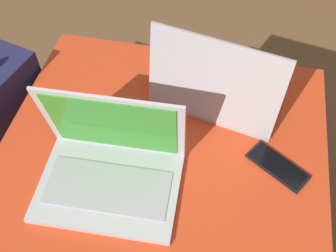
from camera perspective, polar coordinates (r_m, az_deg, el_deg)
ground_plane at (r=1.36m, az=-0.49°, el=-11.96°), size 14.00×14.00×0.00m
ottoman at (r=1.19m, az=-0.56°, el=-7.87°), size 0.84×0.72×0.39m
laptop_near at (r=0.93m, az=-8.37°, el=-5.74°), size 0.34×0.25×0.24m
laptop_far at (r=1.08m, az=7.39°, el=5.62°), size 0.38×0.31×0.26m
cell_phone at (r=1.02m, az=15.62°, el=-5.61°), size 0.16×0.14×0.01m
backpack at (r=1.37m, az=-22.81°, el=-0.51°), size 0.25×0.35×0.52m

